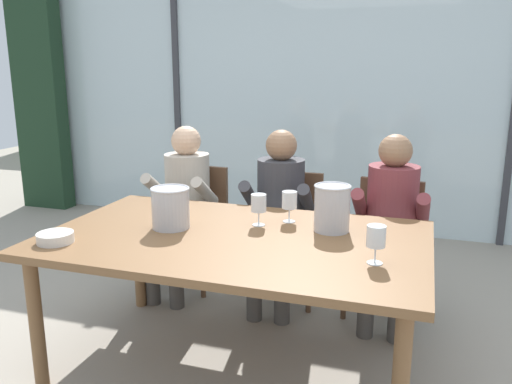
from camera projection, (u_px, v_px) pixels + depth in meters
ground at (284, 292)px, 3.77m from camera, size 14.00×14.00×0.00m
window_glass_panel at (330, 97)px, 4.97m from camera, size 7.14×0.03×2.60m
window_mullion_left at (177, 94)px, 5.44m from camera, size 0.06×0.06×2.60m
hillside_vineyard at (375, 101)px, 9.19m from camera, size 13.14×2.40×1.98m
curtain_heavy_drape at (40, 93)px, 5.78m from camera, size 0.56×0.20×2.60m
dining_table at (235, 248)px, 2.69m from camera, size 1.94×1.18×0.74m
chair_near_curtain at (196, 216)px, 3.89m from camera, size 0.46×0.46×0.86m
chair_left_of_center at (290, 225)px, 3.66m from camera, size 0.46×0.46×0.86m
chair_center at (386, 236)px, 3.43m from camera, size 0.49×0.49×0.86m
person_beige_jumper at (183, 199)px, 3.70m from camera, size 0.46×0.61×1.18m
person_charcoal_jacket at (279, 207)px, 3.49m from camera, size 0.49×0.63×1.18m
person_maroon_top at (391, 217)px, 3.26m from camera, size 0.46×0.61×1.18m
ice_bucket_primary at (171, 207)px, 2.78m from camera, size 0.21×0.21×0.22m
ice_bucket_secondary at (332, 207)px, 2.72m from camera, size 0.19×0.19×0.25m
tasting_bowl at (55, 238)px, 2.56m from camera, size 0.18×0.18×0.05m
wine_glass_by_left_taster at (289, 201)px, 2.88m from camera, size 0.08×0.08×0.17m
wine_glass_near_bucket at (376, 237)px, 2.27m from camera, size 0.08×0.08×0.17m
wine_glass_center_pour at (259, 204)px, 2.82m from camera, size 0.08×0.08×0.17m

